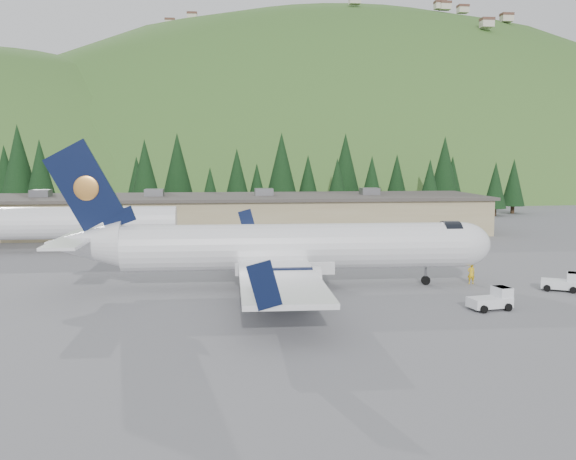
% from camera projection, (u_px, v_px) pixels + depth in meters
% --- Properties ---
extents(ground, '(600.00, 600.00, 0.00)m').
position_uv_depth(ground, '(296.00, 287.00, 52.16)').
color(ground, slate).
extents(airliner, '(35.94, 33.66, 11.97)m').
position_uv_depth(airliner, '(283.00, 249.00, 51.70)').
color(airliner, white).
rests_on(airliner, ground).
extents(second_airliner, '(27.50, 11.00, 10.05)m').
position_uv_depth(second_airliner, '(49.00, 222.00, 70.91)').
color(second_airliner, white).
rests_on(second_airliner, ground).
extents(baggage_tug_a, '(3.14, 2.22, 1.56)m').
position_uv_depth(baggage_tug_a, '(493.00, 300.00, 44.61)').
color(baggage_tug_a, silver).
rests_on(baggage_tug_a, ground).
extents(baggage_tug_b, '(3.17, 2.67, 1.51)m').
position_uv_depth(baggage_tug_b, '(564.00, 282.00, 50.69)').
color(baggage_tug_b, silver).
rests_on(baggage_tug_b, ground).
extents(terminal_building, '(71.00, 17.00, 6.10)m').
position_uv_depth(terminal_building, '(228.00, 214.00, 88.87)').
color(terminal_building, '#9D8B62').
rests_on(terminal_building, ground).
extents(ramp_worker, '(0.65, 0.43, 1.74)m').
position_uv_depth(ramp_worker, '(471.00, 274.00, 53.45)').
color(ramp_worker, yellow).
rests_on(ramp_worker, ground).
extents(tree_line, '(112.21, 18.42, 14.40)m').
position_uv_depth(tree_line, '(188.00, 175.00, 110.05)').
color(tree_line, black).
rests_on(tree_line, ground).
extents(hills, '(614.00, 330.00, 300.00)m').
position_uv_depth(hills, '(363.00, 377.00, 272.18)').
color(hills, '#244F1B').
rests_on(hills, ground).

